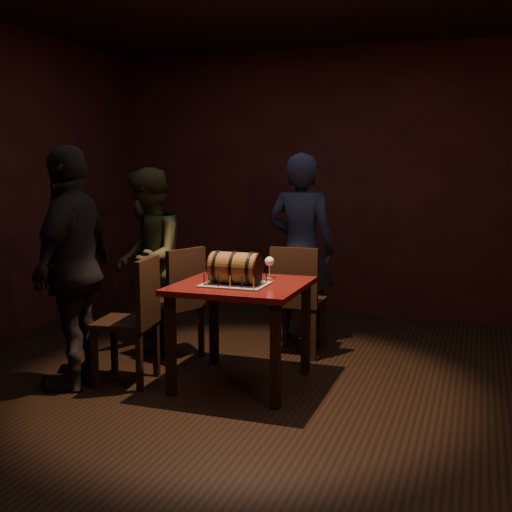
{
  "coord_description": "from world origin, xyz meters",
  "views": [
    {
      "loc": [
        1.42,
        -4.19,
        1.58
      ],
      "look_at": [
        -0.07,
        0.05,
        0.95
      ],
      "focal_mm": 45.0,
      "sensor_mm": 36.0,
      "label": 1
    }
  ],
  "objects_px": {
    "barrel_cake": "(235,268)",
    "chair_back": "(297,295)",
    "pint_of_ale": "(237,267)",
    "chair_left_rear": "(178,297)",
    "wine_glass_right": "(269,262)",
    "pub_table": "(241,298)",
    "wine_glass_mid": "(255,260)",
    "chair_left_front": "(135,313)",
    "person_left_rear": "(148,260)",
    "wine_glass_left": "(229,260)",
    "person_back": "(301,249)",
    "person_left_front": "(74,268)"
  },
  "relations": [
    {
      "from": "barrel_cake",
      "to": "wine_glass_right",
      "type": "height_order",
      "value": "barrel_cake"
    },
    {
      "from": "wine_glass_left",
      "to": "person_left_rear",
      "type": "bearing_deg",
      "value": 160.33
    },
    {
      "from": "wine_glass_left",
      "to": "wine_glass_mid",
      "type": "distance_m",
      "value": 0.2
    },
    {
      "from": "person_left_rear",
      "to": "barrel_cake",
      "type": "bearing_deg",
      "value": 34.71
    },
    {
      "from": "pint_of_ale",
      "to": "chair_back",
      "type": "xyz_separation_m",
      "value": [
        0.31,
        0.57,
        -0.3
      ]
    },
    {
      "from": "person_left_front",
      "to": "chair_left_front",
      "type": "bearing_deg",
      "value": 105.6
    },
    {
      "from": "barrel_cake",
      "to": "person_back",
      "type": "height_order",
      "value": "person_back"
    },
    {
      "from": "wine_glass_left",
      "to": "chair_back",
      "type": "distance_m",
      "value": 0.74
    },
    {
      "from": "wine_glass_mid",
      "to": "chair_left_front",
      "type": "distance_m",
      "value": 0.99
    },
    {
      "from": "barrel_cake",
      "to": "wine_glass_mid",
      "type": "relative_size",
      "value": 2.5
    },
    {
      "from": "wine_glass_left",
      "to": "person_back",
      "type": "relative_size",
      "value": 0.09
    },
    {
      "from": "wine_glass_right",
      "to": "person_back",
      "type": "bearing_deg",
      "value": 91.01
    },
    {
      "from": "pub_table",
      "to": "chair_left_front",
      "type": "bearing_deg",
      "value": -162.26
    },
    {
      "from": "pub_table",
      "to": "chair_left_front",
      "type": "height_order",
      "value": "chair_left_front"
    },
    {
      "from": "chair_left_front",
      "to": "person_left_rear",
      "type": "height_order",
      "value": "person_left_rear"
    },
    {
      "from": "barrel_cake",
      "to": "chair_back",
      "type": "bearing_deg",
      "value": 77.59
    },
    {
      "from": "pub_table",
      "to": "wine_glass_left",
      "type": "bearing_deg",
      "value": 126.42
    },
    {
      "from": "wine_glass_mid",
      "to": "person_left_front",
      "type": "xyz_separation_m",
      "value": [
        -1.09,
        -0.78,
        -0.0
      ]
    },
    {
      "from": "person_left_front",
      "to": "chair_back",
      "type": "bearing_deg",
      "value": 124.2
    },
    {
      "from": "chair_left_rear",
      "to": "chair_left_front",
      "type": "distance_m",
      "value": 0.63
    },
    {
      "from": "wine_glass_right",
      "to": "person_left_front",
      "type": "height_order",
      "value": "person_left_front"
    },
    {
      "from": "pint_of_ale",
      "to": "barrel_cake",
      "type": "bearing_deg",
      "value": -70.57
    },
    {
      "from": "pub_table",
      "to": "chair_back",
      "type": "xyz_separation_m",
      "value": [
        0.19,
        0.81,
        -0.12
      ]
    },
    {
      "from": "chair_back",
      "to": "wine_glass_mid",
      "type": "bearing_deg",
      "value": -116.18
    },
    {
      "from": "pint_of_ale",
      "to": "chair_left_rear",
      "type": "distance_m",
      "value": 0.67
    },
    {
      "from": "wine_glass_mid",
      "to": "person_left_rear",
      "type": "relative_size",
      "value": 0.1
    },
    {
      "from": "wine_glass_right",
      "to": "person_left_rear",
      "type": "relative_size",
      "value": 0.1
    },
    {
      "from": "chair_left_front",
      "to": "person_left_front",
      "type": "bearing_deg",
      "value": -155.7
    },
    {
      "from": "person_left_front",
      "to": "wine_glass_mid",
      "type": "bearing_deg",
      "value": 116.74
    },
    {
      "from": "chair_back",
      "to": "person_left_front",
      "type": "height_order",
      "value": "person_left_front"
    },
    {
      "from": "chair_left_front",
      "to": "person_back",
      "type": "relative_size",
      "value": 0.55
    },
    {
      "from": "wine_glass_left",
      "to": "person_left_rear",
      "type": "height_order",
      "value": "person_left_rear"
    },
    {
      "from": "wine_glass_left",
      "to": "chair_back",
      "type": "relative_size",
      "value": 0.17
    },
    {
      "from": "wine_glass_right",
      "to": "person_back",
      "type": "height_order",
      "value": "person_back"
    },
    {
      "from": "pint_of_ale",
      "to": "chair_left_front",
      "type": "relative_size",
      "value": 0.16
    },
    {
      "from": "person_back",
      "to": "chair_left_front",
      "type": "bearing_deg",
      "value": 63.56
    },
    {
      "from": "chair_left_front",
      "to": "wine_glass_left",
      "type": "bearing_deg",
      "value": 43.79
    },
    {
      "from": "barrel_cake",
      "to": "chair_left_front",
      "type": "height_order",
      "value": "barrel_cake"
    },
    {
      "from": "pint_of_ale",
      "to": "person_back",
      "type": "bearing_deg",
      "value": 76.92
    },
    {
      "from": "wine_glass_right",
      "to": "barrel_cake",
      "type": "bearing_deg",
      "value": -109.7
    },
    {
      "from": "chair_back",
      "to": "pub_table",
      "type": "bearing_deg",
      "value": -103.03
    },
    {
      "from": "person_back",
      "to": "person_left_rear",
      "type": "distance_m",
      "value": 1.35
    },
    {
      "from": "barrel_cake",
      "to": "person_left_front",
      "type": "xyz_separation_m",
      "value": [
        -1.11,
        -0.32,
        -0.01
      ]
    },
    {
      "from": "wine_glass_left",
      "to": "chair_left_rear",
      "type": "bearing_deg",
      "value": 166.77
    },
    {
      "from": "chair_back",
      "to": "person_left_rear",
      "type": "height_order",
      "value": "person_left_rear"
    },
    {
      "from": "wine_glass_right",
      "to": "chair_left_rear",
      "type": "relative_size",
      "value": 0.17
    },
    {
      "from": "barrel_cake",
      "to": "chair_back",
      "type": "relative_size",
      "value": 0.43
    },
    {
      "from": "pint_of_ale",
      "to": "wine_glass_right",
      "type": "bearing_deg",
      "value": 9.29
    },
    {
      "from": "chair_back",
      "to": "person_left_front",
      "type": "relative_size",
      "value": 0.54
    },
    {
      "from": "wine_glass_mid",
      "to": "chair_left_rear",
      "type": "distance_m",
      "value": 0.75
    }
  ]
}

